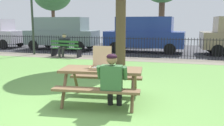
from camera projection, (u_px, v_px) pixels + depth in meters
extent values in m
cube|color=#689C4B|center=(106.00, 88.00, 6.74)|extent=(28.00, 12.02, 0.02)
cube|color=gray|center=(138.00, 59.00, 11.79)|extent=(28.00, 1.40, 0.01)
cube|color=#38383D|center=(149.00, 50.00, 15.95)|extent=(28.00, 7.37, 0.01)
cube|color=brown|center=(101.00, 70.00, 5.44)|extent=(1.87, 0.95, 0.06)
cube|color=brown|center=(96.00, 90.00, 4.91)|extent=(1.82, 0.48, 0.05)
cube|color=brown|center=(106.00, 77.00, 6.08)|extent=(1.82, 0.48, 0.05)
cylinder|color=brown|center=(64.00, 90.00, 5.22)|extent=(0.12, 0.44, 0.74)
cylinder|color=brown|center=(76.00, 81.00, 6.02)|extent=(0.12, 0.44, 0.74)
cylinder|color=brown|center=(133.00, 93.00, 4.99)|extent=(0.12, 0.44, 0.74)
cylinder|color=brown|center=(135.00, 83.00, 5.80)|extent=(0.12, 0.44, 0.74)
cube|color=tan|center=(100.00, 68.00, 5.42)|extent=(0.48, 0.48, 0.01)
cube|color=silver|center=(100.00, 68.00, 5.42)|extent=(0.45, 0.45, 0.00)
cube|color=tan|center=(99.00, 69.00, 5.21)|extent=(0.43, 0.07, 0.04)
cube|color=tan|center=(102.00, 66.00, 5.62)|extent=(0.43, 0.07, 0.04)
cube|color=tan|center=(91.00, 67.00, 5.44)|extent=(0.07, 0.43, 0.04)
cube|color=tan|center=(110.00, 68.00, 5.39)|extent=(0.07, 0.43, 0.04)
cube|color=tan|center=(102.00, 55.00, 5.60)|extent=(0.44, 0.10, 0.43)
pyramid|color=#F9D170|center=(119.00, 68.00, 5.48)|extent=(0.30, 0.28, 0.01)
cube|color=tan|center=(114.00, 68.00, 5.44)|extent=(0.13, 0.16, 0.02)
cylinder|color=black|center=(110.00, 95.00, 5.32)|extent=(0.12, 0.12, 0.44)
cylinder|color=black|center=(109.00, 87.00, 5.07)|extent=(0.20, 0.43, 0.15)
cylinder|color=black|center=(119.00, 95.00, 5.29)|extent=(0.12, 0.12, 0.44)
cylinder|color=black|center=(118.00, 87.00, 5.04)|extent=(0.20, 0.43, 0.15)
cube|color=#386638|center=(112.00, 78.00, 4.81)|extent=(0.44, 0.26, 0.52)
cylinder|color=#386638|center=(99.00, 72.00, 4.89)|extent=(0.11, 0.22, 0.31)
cylinder|color=#386638|center=(125.00, 73.00, 4.80)|extent=(0.11, 0.22, 0.31)
sphere|color=#8C6647|center=(112.00, 59.00, 4.77)|extent=(0.21, 0.21, 0.21)
ellipsoid|color=black|center=(112.00, 57.00, 4.75)|extent=(0.21, 0.20, 0.12)
cylinder|color=black|center=(140.00, 39.00, 12.29)|extent=(18.32, 0.03, 0.03)
cylinder|color=black|center=(140.00, 54.00, 12.43)|extent=(18.32, 0.03, 0.03)
cylinder|color=black|center=(1.00, 43.00, 14.55)|extent=(0.02, 0.02, 1.04)
cylinder|color=black|center=(3.00, 43.00, 14.52)|extent=(0.02, 0.02, 1.04)
cylinder|color=black|center=(5.00, 43.00, 14.48)|extent=(0.02, 0.02, 1.04)
cylinder|color=black|center=(7.00, 44.00, 14.44)|extent=(0.02, 0.02, 1.04)
cylinder|color=black|center=(9.00, 44.00, 14.41)|extent=(0.02, 0.02, 1.04)
cylinder|color=black|center=(11.00, 44.00, 14.37)|extent=(0.02, 0.02, 1.04)
cylinder|color=black|center=(13.00, 44.00, 14.33)|extent=(0.02, 0.02, 1.04)
cylinder|color=black|center=(15.00, 44.00, 14.30)|extent=(0.02, 0.02, 1.04)
cylinder|color=black|center=(18.00, 44.00, 14.26)|extent=(0.02, 0.02, 1.04)
cylinder|color=black|center=(20.00, 44.00, 14.22)|extent=(0.02, 0.02, 1.04)
cylinder|color=black|center=(22.00, 44.00, 14.19)|extent=(0.02, 0.02, 1.04)
cylinder|color=black|center=(24.00, 44.00, 14.15)|extent=(0.02, 0.02, 1.04)
cylinder|color=black|center=(26.00, 44.00, 14.11)|extent=(0.02, 0.02, 1.04)
cylinder|color=black|center=(28.00, 44.00, 14.08)|extent=(0.02, 0.02, 1.04)
cylinder|color=black|center=(30.00, 44.00, 14.04)|extent=(0.02, 0.02, 1.04)
cylinder|color=black|center=(32.00, 44.00, 14.00)|extent=(0.02, 0.02, 1.04)
cylinder|color=black|center=(34.00, 44.00, 13.96)|extent=(0.02, 0.02, 1.04)
cylinder|color=black|center=(37.00, 44.00, 13.93)|extent=(0.02, 0.02, 1.04)
cylinder|color=black|center=(39.00, 44.00, 13.89)|extent=(0.02, 0.02, 1.04)
cylinder|color=black|center=(41.00, 44.00, 13.85)|extent=(0.02, 0.02, 1.04)
cylinder|color=black|center=(43.00, 44.00, 13.82)|extent=(0.02, 0.02, 1.04)
cylinder|color=black|center=(45.00, 45.00, 13.78)|extent=(0.02, 0.02, 1.04)
cylinder|color=black|center=(47.00, 45.00, 13.74)|extent=(0.02, 0.02, 1.04)
cylinder|color=black|center=(50.00, 45.00, 13.71)|extent=(0.02, 0.02, 1.04)
cylinder|color=black|center=(52.00, 45.00, 13.67)|extent=(0.02, 0.02, 1.04)
cylinder|color=black|center=(54.00, 45.00, 13.63)|extent=(0.02, 0.02, 1.04)
cylinder|color=black|center=(56.00, 45.00, 13.60)|extent=(0.02, 0.02, 1.04)
cylinder|color=black|center=(59.00, 45.00, 13.56)|extent=(0.02, 0.02, 1.04)
cylinder|color=black|center=(61.00, 45.00, 13.52)|extent=(0.02, 0.02, 1.04)
cylinder|color=black|center=(63.00, 45.00, 13.49)|extent=(0.02, 0.02, 1.04)
cylinder|color=black|center=(66.00, 45.00, 13.45)|extent=(0.02, 0.02, 1.04)
cylinder|color=black|center=(68.00, 45.00, 13.41)|extent=(0.02, 0.02, 1.04)
cylinder|color=black|center=(70.00, 45.00, 13.38)|extent=(0.02, 0.02, 1.04)
cylinder|color=black|center=(73.00, 45.00, 13.34)|extent=(0.02, 0.02, 1.04)
cylinder|color=black|center=(75.00, 45.00, 13.30)|extent=(0.02, 0.02, 1.04)
cylinder|color=black|center=(77.00, 45.00, 13.27)|extent=(0.02, 0.02, 1.04)
cylinder|color=black|center=(80.00, 46.00, 13.23)|extent=(0.02, 0.02, 1.04)
cylinder|color=black|center=(82.00, 46.00, 13.19)|extent=(0.02, 0.02, 1.04)
cylinder|color=black|center=(85.00, 46.00, 13.15)|extent=(0.02, 0.02, 1.04)
cylinder|color=black|center=(87.00, 46.00, 13.12)|extent=(0.02, 0.02, 1.04)
cylinder|color=black|center=(90.00, 46.00, 13.08)|extent=(0.02, 0.02, 1.04)
cylinder|color=black|center=(92.00, 46.00, 13.04)|extent=(0.02, 0.02, 1.04)
cylinder|color=black|center=(94.00, 46.00, 13.01)|extent=(0.02, 0.02, 1.04)
cylinder|color=black|center=(97.00, 46.00, 12.97)|extent=(0.02, 0.02, 1.04)
cylinder|color=black|center=(99.00, 46.00, 12.93)|extent=(0.02, 0.02, 1.04)
cylinder|color=black|center=(102.00, 46.00, 12.90)|extent=(0.02, 0.02, 1.04)
cylinder|color=black|center=(104.00, 46.00, 12.86)|extent=(0.02, 0.02, 1.04)
cylinder|color=black|center=(107.00, 46.00, 12.82)|extent=(0.02, 0.02, 1.04)
cylinder|color=black|center=(110.00, 46.00, 12.79)|extent=(0.02, 0.02, 1.04)
cylinder|color=black|center=(112.00, 46.00, 12.75)|extent=(0.02, 0.02, 1.04)
cylinder|color=black|center=(115.00, 46.00, 12.71)|extent=(0.02, 0.02, 1.04)
cylinder|color=black|center=(117.00, 47.00, 12.68)|extent=(0.02, 0.02, 1.04)
cylinder|color=black|center=(120.00, 47.00, 12.64)|extent=(0.02, 0.02, 1.04)
cylinder|color=black|center=(123.00, 47.00, 12.60)|extent=(0.02, 0.02, 1.04)
cylinder|color=black|center=(125.00, 47.00, 12.57)|extent=(0.02, 0.02, 1.04)
cylinder|color=black|center=(128.00, 47.00, 12.53)|extent=(0.02, 0.02, 1.04)
cylinder|color=black|center=(131.00, 47.00, 12.49)|extent=(0.02, 0.02, 1.04)
cylinder|color=black|center=(133.00, 47.00, 12.46)|extent=(0.02, 0.02, 1.04)
cylinder|color=black|center=(136.00, 47.00, 12.42)|extent=(0.02, 0.02, 1.04)
cylinder|color=black|center=(139.00, 47.00, 12.38)|extent=(0.02, 0.02, 1.04)
cylinder|color=black|center=(142.00, 47.00, 12.35)|extent=(0.02, 0.02, 1.04)
cylinder|color=black|center=(144.00, 47.00, 12.31)|extent=(0.02, 0.02, 1.04)
cylinder|color=black|center=(147.00, 47.00, 12.27)|extent=(0.02, 0.02, 1.04)
cylinder|color=black|center=(150.00, 47.00, 12.23)|extent=(0.02, 0.02, 1.04)
cylinder|color=black|center=(153.00, 48.00, 12.20)|extent=(0.02, 0.02, 1.04)
cylinder|color=black|center=(155.00, 48.00, 12.16)|extent=(0.02, 0.02, 1.04)
cylinder|color=black|center=(158.00, 48.00, 12.12)|extent=(0.02, 0.02, 1.04)
cylinder|color=black|center=(161.00, 48.00, 12.09)|extent=(0.02, 0.02, 1.04)
cylinder|color=black|center=(164.00, 48.00, 12.05)|extent=(0.02, 0.02, 1.04)
cylinder|color=black|center=(167.00, 48.00, 12.01)|extent=(0.02, 0.02, 1.04)
cylinder|color=black|center=(170.00, 48.00, 11.98)|extent=(0.02, 0.02, 1.04)
cylinder|color=black|center=(173.00, 48.00, 11.94)|extent=(0.02, 0.02, 1.04)
cylinder|color=black|center=(176.00, 48.00, 11.90)|extent=(0.02, 0.02, 1.04)
cylinder|color=black|center=(179.00, 48.00, 11.87)|extent=(0.02, 0.02, 1.04)
cylinder|color=black|center=(182.00, 48.00, 11.83)|extent=(0.02, 0.02, 1.04)
cylinder|color=black|center=(185.00, 48.00, 11.79)|extent=(0.02, 0.02, 1.04)
cylinder|color=black|center=(188.00, 49.00, 11.76)|extent=(0.02, 0.02, 1.04)
cylinder|color=black|center=(191.00, 49.00, 11.72)|extent=(0.02, 0.02, 1.04)
cylinder|color=black|center=(194.00, 49.00, 11.68)|extent=(0.02, 0.02, 1.04)
cylinder|color=black|center=(197.00, 49.00, 11.65)|extent=(0.02, 0.02, 1.04)
cylinder|color=black|center=(200.00, 49.00, 11.61)|extent=(0.02, 0.02, 1.04)
cylinder|color=black|center=(203.00, 49.00, 11.57)|extent=(0.02, 0.02, 1.04)
cylinder|color=black|center=(206.00, 49.00, 11.54)|extent=(0.02, 0.02, 1.04)
cylinder|color=black|center=(210.00, 49.00, 11.50)|extent=(0.02, 0.02, 1.04)
cylinder|color=black|center=(213.00, 49.00, 11.46)|extent=(0.02, 0.02, 1.04)
cylinder|color=black|center=(216.00, 49.00, 11.43)|extent=(0.02, 0.02, 1.04)
cylinder|color=black|center=(219.00, 49.00, 11.39)|extent=(0.02, 0.02, 1.04)
cylinder|color=black|center=(222.00, 49.00, 11.35)|extent=(0.02, 0.02, 1.04)
cube|color=#2E662D|center=(68.00, 48.00, 12.75)|extent=(1.60, 0.25, 0.04)
cube|color=#2E662D|center=(67.00, 48.00, 12.62)|extent=(1.60, 0.25, 0.04)
cube|color=#2E662D|center=(65.00, 48.00, 12.49)|extent=(1.60, 0.25, 0.04)
cube|color=#2E662D|center=(64.00, 45.00, 12.41)|extent=(1.60, 0.21, 0.11)
cube|color=#2E662D|center=(64.00, 42.00, 12.37)|extent=(1.60, 0.21, 0.11)
cube|color=black|center=(79.00, 53.00, 12.35)|extent=(0.09, 0.44, 0.44)
cube|color=black|center=(54.00, 52.00, 12.88)|extent=(0.09, 0.44, 0.44)
cylinder|color=#2F2F2F|center=(63.00, 53.00, 12.31)|extent=(0.12, 0.12, 0.44)
cylinder|color=#2F2F2F|center=(65.00, 48.00, 12.47)|extent=(0.15, 0.42, 0.15)
cylinder|color=#2F2F2F|center=(59.00, 53.00, 12.37)|extent=(0.12, 0.12, 0.44)
cylinder|color=#2F2F2F|center=(61.00, 48.00, 12.52)|extent=(0.15, 0.42, 0.15)
cube|color=#1E2328|center=(65.00, 43.00, 12.66)|extent=(0.42, 0.22, 0.52)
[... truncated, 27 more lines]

